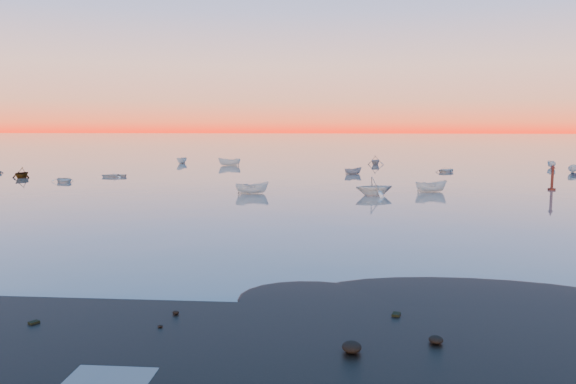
# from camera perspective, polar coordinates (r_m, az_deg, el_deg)

# --- Properties ---
(ground) EXTENTS (600.00, 600.00, 0.00)m
(ground) POSITION_cam_1_polar(r_m,az_deg,el_deg) (126.67, 2.76, 3.48)
(ground) COLOR #6D635B
(ground) RESTS_ON ground
(mud_lobes) EXTENTS (140.00, 6.00, 0.07)m
(mud_lobes) POSITION_cam_1_polar(r_m,az_deg,el_deg) (26.86, -4.68, -9.85)
(mud_lobes) COLOR black
(mud_lobes) RESTS_ON ground
(moored_fleet) EXTENTS (124.00, 58.00, 1.20)m
(moored_fleet) POSITION_cam_1_polar(r_m,az_deg,el_deg) (79.85, 1.61, 1.41)
(moored_fleet) COLOR silver
(moored_fleet) RESTS_ON ground
(boat_near_left) EXTENTS (4.17, 3.64, 0.99)m
(boat_near_left) POSITION_cam_1_polar(r_m,az_deg,el_deg) (80.24, -21.79, 0.94)
(boat_near_left) COLOR silver
(boat_near_left) RESTS_ON ground
(boat_near_center) EXTENTS (2.71, 4.08, 1.30)m
(boat_near_center) POSITION_cam_1_polar(r_m,az_deg,el_deg) (62.34, -3.66, -0.18)
(boat_near_center) COLOR silver
(boat_near_center) RESTS_ON ground
(channel_marker) EXTENTS (0.87, 0.87, 3.11)m
(channel_marker) POSITION_cam_1_polar(r_m,az_deg,el_deg) (72.56, 25.26, 1.15)
(channel_marker) COLOR #43140E
(channel_marker) RESTS_ON ground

